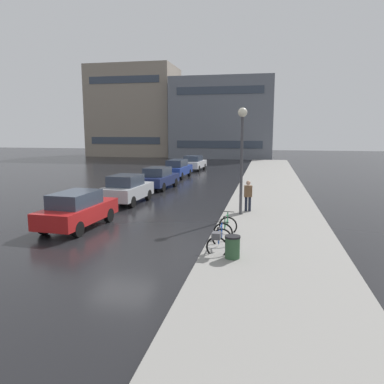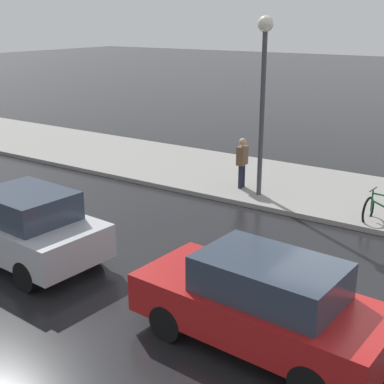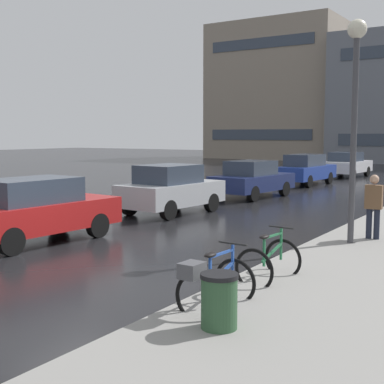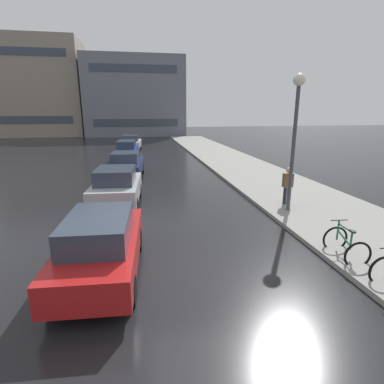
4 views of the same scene
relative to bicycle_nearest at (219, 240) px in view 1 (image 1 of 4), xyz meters
The scene contains 14 objects.
ground_plane 4.45m from the bicycle_nearest, 159.90° to the left, with size 140.00×140.00×0.00m, color black.
sidewalk_kerb 11.67m from the bicycle_nearest, 80.89° to the left, with size 4.80×60.00×0.14m, color gray.
bicycle_nearest is the anchor object (origin of this frame).
bicycle_second 1.97m from the bicycle_nearest, 89.56° to the left, with size 0.84×1.15×1.00m.
car_red 6.87m from the bicycle_nearest, 160.47° to the left, with size 2.02×4.32×1.61m.
car_silver 10.35m from the bicycle_nearest, 128.57° to the left, with size 2.15×3.91×1.66m.
car_navy 15.11m from the bicycle_nearest, 114.33° to the left, with size 2.25×4.25×1.57m.
car_blue 21.36m from the bicycle_nearest, 107.38° to the left, with size 1.93×4.38×1.63m.
car_white 27.54m from the bicycle_nearest, 102.96° to the left, with size 2.22×4.18×1.56m.
pedestrian 6.63m from the bicycle_nearest, 84.49° to the left, with size 0.42×0.28×1.71m.
streetlamp 6.64m from the bicycle_nearest, 86.81° to the left, with size 0.44×0.44×5.26m.
trash_bin 0.87m from the bicycle_nearest, 52.55° to the right, with size 0.50×0.50×0.87m.
building_facade_main 48.03m from the bicycle_nearest, 96.65° to the left, with size 15.49×8.95×12.13m.
building_facade_side 53.95m from the bicycle_nearest, 112.81° to the left, with size 14.01×9.66×14.67m.
Camera 1 is at (5.68, -13.78, 4.19)m, focal length 35.00 mm.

